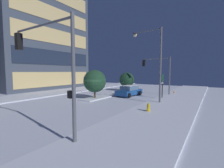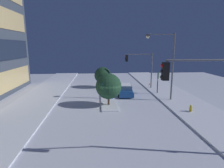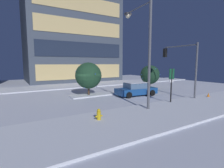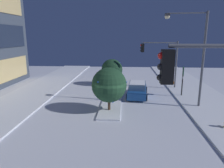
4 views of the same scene
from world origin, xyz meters
name	(u,v)px [view 1 (image 1 of 4)]	position (x,y,z in m)	size (l,w,h in m)	color
ground	(94,99)	(0.00, 0.00, 0.00)	(52.00, 52.00, 0.00)	silver
curb_strip_near	(167,107)	(0.00, -8.93, 0.07)	(52.00, 5.20, 0.14)	silver
curb_strip_far	(51,93)	(0.00, 8.93, 0.07)	(52.00, 5.20, 0.14)	silver
median_strip	(106,96)	(2.67, 0.10, 0.07)	(9.00, 1.80, 0.14)	silver
office_tower_main	(38,30)	(4.93, 19.51, 12.35)	(18.45, 12.08, 24.69)	#424C5B
car_near	(129,91)	(4.94, -2.42, 0.71)	(4.85, 2.36, 1.49)	#19478C
traffic_light_corner_near_left	(47,57)	(-10.12, -5.16, 4.24)	(0.32, 5.12, 6.13)	#565960
traffic_light_corner_near_right	(158,69)	(8.60, -5.34, 3.95)	(0.32, 4.38, 5.63)	#565960
street_lamp_arched	(153,55)	(1.88, -6.79, 5.31)	(0.68, 3.46, 8.17)	#565960
fire_hydrant	(148,108)	(-2.64, -8.04, 0.40)	(0.48, 0.26, 0.83)	gold
parking_info_sign	(162,83)	(5.13, -7.05, 2.02)	(0.55, 0.13, 3.14)	black
decorated_tree_median	(95,81)	(0.28, 0.16, 2.27)	(2.94, 2.93, 3.72)	#473323
decorated_tree_left_of_median	(127,80)	(9.85, 0.58, 2.02)	(2.70, 2.68, 3.36)	#473323
construction_cone	(174,92)	(10.51, -7.43, 0.28)	(0.36, 0.36, 0.55)	orange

